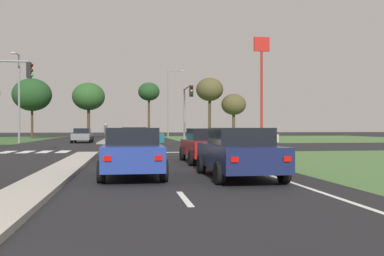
{
  "coord_description": "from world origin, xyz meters",
  "views": [
    {
      "loc": [
        2.26,
        -3.49,
        1.56
      ],
      "look_at": [
        8.35,
        36.58,
        1.51
      ],
      "focal_mm": 39.92,
      "sensor_mm": 36.0,
      "label": 1
    }
  ],
  "objects_px": {
    "car_beige_third": "(250,137)",
    "car_red_fifth": "(206,145)",
    "car_blue_fourth": "(132,152)",
    "treeline_second": "(32,95)",
    "pedestrian_at_median": "(106,130)",
    "fastfood_pole_sign": "(262,66)",
    "street_lamp_fourth": "(169,100)",
    "treeline_fifth": "(234,105)",
    "car_teal_sixth": "(136,137)",
    "treeline_third": "(89,97)",
    "street_lamp_third": "(19,93)",
    "treeline_sixth": "(210,90)",
    "treeline_fourth": "(149,92)",
    "car_grey_near": "(82,135)",
    "car_silver_second": "(130,143)",
    "car_navy_seventh": "(239,152)",
    "traffic_signal_far_right": "(187,103)"
  },
  "relations": [
    {
      "from": "car_teal_sixth",
      "to": "street_lamp_fourth",
      "type": "distance_m",
      "value": 31.87
    },
    {
      "from": "treeline_sixth",
      "to": "pedestrian_at_median",
      "type": "bearing_deg",
      "value": -122.3
    },
    {
      "from": "traffic_signal_far_right",
      "to": "car_beige_third",
      "type": "bearing_deg",
      "value": -26.12
    },
    {
      "from": "fastfood_pole_sign",
      "to": "treeline_sixth",
      "type": "relative_size",
      "value": 1.23
    },
    {
      "from": "car_beige_third",
      "to": "car_navy_seventh",
      "type": "relative_size",
      "value": 1.0
    },
    {
      "from": "treeline_second",
      "to": "car_beige_third",
      "type": "bearing_deg",
      "value": -48.79
    },
    {
      "from": "street_lamp_fourth",
      "to": "treeline_third",
      "type": "height_order",
      "value": "street_lamp_fourth"
    },
    {
      "from": "car_blue_fourth",
      "to": "treeline_second",
      "type": "relative_size",
      "value": 0.53
    },
    {
      "from": "car_grey_near",
      "to": "car_blue_fourth",
      "type": "relative_size",
      "value": 0.99
    },
    {
      "from": "street_lamp_third",
      "to": "pedestrian_at_median",
      "type": "xyz_separation_m",
      "value": [
        8.65,
        -1.14,
        -3.73
      ]
    },
    {
      "from": "car_teal_sixth",
      "to": "car_navy_seventh",
      "type": "relative_size",
      "value": 0.99
    },
    {
      "from": "car_red_fifth",
      "to": "treeline_second",
      "type": "height_order",
      "value": "treeline_second"
    },
    {
      "from": "car_beige_third",
      "to": "car_navy_seventh",
      "type": "distance_m",
      "value": 24.09
    },
    {
      "from": "car_red_fifth",
      "to": "car_beige_third",
      "type": "bearing_deg",
      "value": 67.73
    },
    {
      "from": "traffic_signal_far_right",
      "to": "street_lamp_third",
      "type": "relative_size",
      "value": 0.6
    },
    {
      "from": "treeline_fifth",
      "to": "car_grey_near",
      "type": "bearing_deg",
      "value": -134.34
    },
    {
      "from": "car_navy_seventh",
      "to": "traffic_signal_far_right",
      "type": "height_order",
      "value": "traffic_signal_far_right"
    },
    {
      "from": "car_grey_near",
      "to": "car_red_fifth",
      "type": "distance_m",
      "value": 27.51
    },
    {
      "from": "car_silver_second",
      "to": "car_navy_seventh",
      "type": "xyz_separation_m",
      "value": [
        3.28,
        -9.1,
        0.02
      ]
    },
    {
      "from": "street_lamp_third",
      "to": "treeline_sixth",
      "type": "distance_m",
      "value": 33.6
    },
    {
      "from": "car_teal_sixth",
      "to": "treeline_sixth",
      "type": "relative_size",
      "value": 0.46
    },
    {
      "from": "car_beige_third",
      "to": "treeline_second",
      "type": "bearing_deg",
      "value": -138.79
    },
    {
      "from": "car_red_fifth",
      "to": "car_teal_sixth",
      "type": "bearing_deg",
      "value": 99.32
    },
    {
      "from": "car_red_fifth",
      "to": "treeline_fourth",
      "type": "relative_size",
      "value": 0.53
    },
    {
      "from": "car_blue_fourth",
      "to": "treeline_fourth",
      "type": "height_order",
      "value": "treeline_fourth"
    },
    {
      "from": "pedestrian_at_median",
      "to": "car_grey_near",
      "type": "bearing_deg",
      "value": 42.45
    },
    {
      "from": "street_lamp_third",
      "to": "street_lamp_fourth",
      "type": "bearing_deg",
      "value": 50.96
    },
    {
      "from": "car_beige_third",
      "to": "pedestrian_at_median",
      "type": "xyz_separation_m",
      "value": [
        -12.68,
        8.04,
        0.49
      ]
    },
    {
      "from": "fastfood_pole_sign",
      "to": "treeline_third",
      "type": "distance_m",
      "value": 27.18
    },
    {
      "from": "fastfood_pole_sign",
      "to": "treeline_sixth",
      "type": "bearing_deg",
      "value": 95.02
    },
    {
      "from": "treeline_second",
      "to": "car_blue_fourth",
      "type": "bearing_deg",
      "value": -74.73
    },
    {
      "from": "car_red_fifth",
      "to": "street_lamp_fourth",
      "type": "distance_m",
      "value": 48.11
    },
    {
      "from": "car_teal_sixth",
      "to": "treeline_fifth",
      "type": "distance_m",
      "value": 35.72
    },
    {
      "from": "street_lamp_fourth",
      "to": "treeline_fifth",
      "type": "xyz_separation_m",
      "value": [
        10.46,
        0.57,
        -0.62
      ]
    },
    {
      "from": "treeline_third",
      "to": "treeline_sixth",
      "type": "relative_size",
      "value": 0.84
    },
    {
      "from": "car_beige_third",
      "to": "treeline_fifth",
      "type": "xyz_separation_m",
      "value": [
        6.42,
        31.08,
        4.45
      ]
    },
    {
      "from": "car_silver_second",
      "to": "street_lamp_third",
      "type": "relative_size",
      "value": 0.52
    },
    {
      "from": "treeline_fourth",
      "to": "street_lamp_third",
      "type": "bearing_deg",
      "value": -123.08
    },
    {
      "from": "car_blue_fourth",
      "to": "car_navy_seventh",
      "type": "height_order",
      "value": "same"
    },
    {
      "from": "fastfood_pole_sign",
      "to": "car_grey_near",
      "type": "bearing_deg",
      "value": -174.14
    },
    {
      "from": "pedestrian_at_median",
      "to": "treeline_third",
      "type": "xyz_separation_m",
      "value": [
        -3.47,
        20.4,
        4.82
      ]
    },
    {
      "from": "car_beige_third",
      "to": "car_grey_near",
      "type": "bearing_deg",
      "value": -121.06
    },
    {
      "from": "car_beige_third",
      "to": "car_red_fifth",
      "type": "xyz_separation_m",
      "value": [
        -7.06,
        -17.24,
        0.01
      ]
    },
    {
      "from": "treeline_second",
      "to": "treeline_fourth",
      "type": "xyz_separation_m",
      "value": [
        16.65,
        3.65,
        0.87
      ]
    },
    {
      "from": "car_silver_second",
      "to": "treeline_second",
      "type": "height_order",
      "value": "treeline_second"
    },
    {
      "from": "pedestrian_at_median",
      "to": "treeline_second",
      "type": "height_order",
      "value": "treeline_second"
    },
    {
      "from": "car_navy_seventh",
      "to": "treeline_sixth",
      "type": "xyz_separation_m",
      "value": [
        9.87,
        55.47,
        6.88
      ]
    },
    {
      "from": "car_beige_third",
      "to": "treeline_fourth",
      "type": "xyz_separation_m",
      "value": [
        -7.19,
        30.88,
        6.28
      ]
    },
    {
      "from": "car_navy_seventh",
      "to": "street_lamp_third",
      "type": "xyz_separation_m",
      "value": [
        -14.21,
        32.19,
        4.2
      ]
    },
    {
      "from": "pedestrian_at_median",
      "to": "fastfood_pole_sign",
      "type": "bearing_deg",
      "value": -104.16
    }
  ]
}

